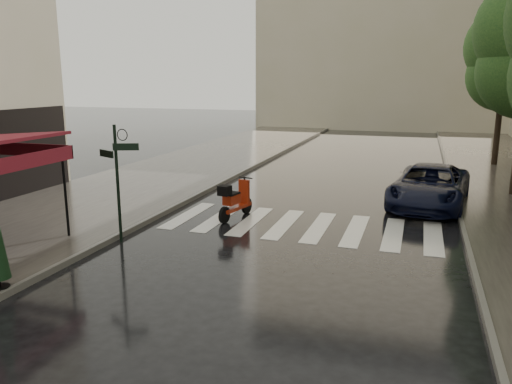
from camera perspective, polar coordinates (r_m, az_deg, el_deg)
The scene contains 10 objects.
ground at distance 10.78m, azimuth -18.51°, elevation -10.91°, with size 120.00×120.00×0.00m, color black.
sidewalk_near at distance 22.86m, azimuth -9.80°, elevation 2.08°, with size 6.00×60.00×0.12m, color #38332D.
curb_near at distance 21.61m, azimuth -2.63°, elevation 1.69°, with size 0.12×60.00×0.16m, color #595651.
curb_far at distance 20.29m, azimuth 21.58°, elevation 0.08°, with size 0.12×60.00×0.16m, color #595651.
crosswalk at distance 14.78m, azimuth 5.21°, elevation -3.82°, with size 7.85×3.20×0.01m.
signpost at distance 13.27m, azimuth -15.56°, elevation 1.97°, with size 1.17×0.29×3.10m.
backdrop_building at distance 46.30m, azimuth 15.07°, elevation 19.48°, with size 22.00×6.00×20.00m, color #BDB491.
tree_far at distance 27.09m, azimuth 26.64°, elevation 14.06°, with size 3.80×3.80×8.16m.
scooter at distance 15.34m, azimuth -2.44°, elevation -1.04°, with size 0.68×1.80×1.19m.
parked_car at distance 17.84m, azimuth 19.23°, elevation 0.66°, with size 2.31×5.00×1.39m, color black.
Camera 1 is at (6.11, -7.83, 4.19)m, focal length 35.00 mm.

